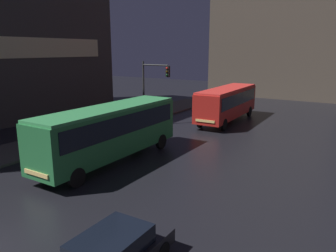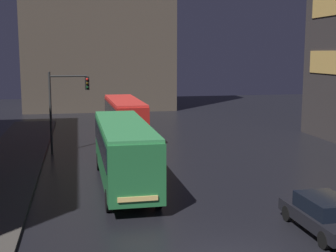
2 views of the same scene
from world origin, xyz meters
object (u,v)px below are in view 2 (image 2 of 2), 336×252
bus_near (124,147)px  traffic_light_main (65,99)px  car_taxi (325,214)px  bus_far (125,114)px

bus_near → traffic_light_main: bearing=-71.0°
bus_near → car_taxi: (7.00, -7.79, -1.34)m
bus_near → bus_far: size_ratio=1.05×
traffic_light_main → bus_far: bearing=50.1°
car_taxi → traffic_light_main: (-10.17, 16.69, 3.08)m
traffic_light_main → bus_near: bearing=-70.4°
car_taxi → traffic_light_main: bearing=-59.8°
bus_near → bus_far: bus_near is taller
bus_far → bus_near: bearing=82.5°
bus_near → car_taxi: 10.56m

